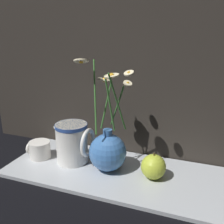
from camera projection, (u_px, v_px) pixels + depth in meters
The scene contains 7 objects.
ground_plane at pixel (114, 173), 0.83m from camera, with size 6.00×6.00×0.00m, color black.
shelf at pixel (114, 172), 0.83m from camera, with size 0.72×0.30×0.01m.
backdrop_wall at pixel (131, 0), 0.81m from camera, with size 1.22×0.02×1.10m.
vase_with_flowers at pixel (108, 150), 0.81m from camera, with size 0.19×0.14×0.37m.
yellow_mug at pixel (39, 149), 0.91m from camera, with size 0.09×0.08×0.06m.
ceramic_pitcher at pixel (73, 141), 0.86m from camera, with size 0.14×0.11×0.15m.
orange_fruit at pixel (153, 167), 0.77m from camera, with size 0.08×0.08×0.09m.
Camera 1 is at (0.25, -0.69, 0.44)m, focal length 40.00 mm.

